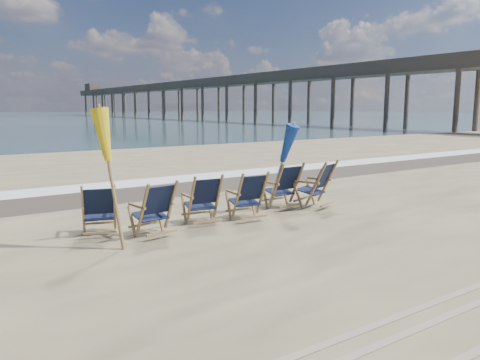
{
  "coord_description": "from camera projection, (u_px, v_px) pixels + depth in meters",
  "views": [
    {
      "loc": [
        -5.03,
        -5.28,
        2.3
      ],
      "look_at": [
        0.0,
        2.2,
        0.9
      ],
      "focal_mm": 35.0,
      "sensor_mm": 36.0,
      "label": 1
    }
  ],
  "objects": [
    {
      "name": "beach_chair_4",
      "position": [
        297.0,
        185.0,
        10.78
      ],
      "size": [
        0.71,
        0.79,
        1.08
      ],
      "primitive_type": null,
      "rotation": [
        0.0,
        0.0,
        3.16
      ],
      "color": "black",
      "rests_on": "ground"
    },
    {
      "name": "umbrella_yellow",
      "position": [
        111.0,
        141.0,
        7.49
      ],
      "size": [
        0.3,
        0.3,
        2.3
      ],
      "color": "olive",
      "rests_on": "ground"
    },
    {
      "name": "surf_foam",
      "position": [
        129.0,
        184.0,
        14.26
      ],
      "size": [
        200.0,
        1.4,
        0.01
      ],
      "primitive_type": "cube",
      "color": "silver",
      "rests_on": "ground"
    },
    {
      "name": "fishing_pier",
      "position": [
        195.0,
        95.0,
        88.36
      ],
      "size": [
        4.4,
        140.0,
        9.3
      ],
      "primitive_type": null,
      "color": "#50453A",
      "rests_on": "ground"
    },
    {
      "name": "beach_chair_2",
      "position": [
        218.0,
        198.0,
        9.3
      ],
      "size": [
        0.73,
        0.8,
        1.02
      ],
      "primitive_type": null,
      "rotation": [
        0.0,
        0.0,
        3.04
      ],
      "color": "black",
      "rests_on": "ground"
    },
    {
      "name": "wet_sand_strip",
      "position": [
        148.0,
        191.0,
        13.03
      ],
      "size": [
        200.0,
        2.6,
        0.0
      ],
      "primitive_type": "cube",
      "color": "#42362A",
      "rests_on": "ground"
    },
    {
      "name": "beach_chair_3",
      "position": [
        263.0,
        195.0,
        9.64
      ],
      "size": [
        0.73,
        0.8,
        1.04
      ],
      "primitive_type": null,
      "rotation": [
        0.0,
        0.0,
        3.05
      ],
      "color": "black",
      "rests_on": "ground"
    },
    {
      "name": "beach_chair_5",
      "position": [
        328.0,
        183.0,
        10.95
      ],
      "size": [
        0.95,
        1.01,
        1.12
      ],
      "primitive_type": null,
      "rotation": [
        0.0,
        0.0,
        3.5
      ],
      "color": "black",
      "rests_on": "ground"
    },
    {
      "name": "umbrella_blue",
      "position": [
        280.0,
        144.0,
        10.35
      ],
      "size": [
        0.3,
        0.3,
        2.01
      ],
      "color": "#A5A5AD",
      "rests_on": "ground"
    },
    {
      "name": "beach_chair_1",
      "position": [
        171.0,
        207.0,
        8.47
      ],
      "size": [
        0.75,
        0.82,
        1.03
      ],
      "primitive_type": null,
      "rotation": [
        0.0,
        0.0,
        3.27
      ],
      "color": "black",
      "rests_on": "ground"
    },
    {
      "name": "beach_chair_0",
      "position": [
        115.0,
        209.0,
        8.44
      ],
      "size": [
        0.8,
        0.85,
        0.97
      ],
      "primitive_type": null,
      "rotation": [
        0.0,
        0.0,
        2.85
      ],
      "color": "black",
      "rests_on": "ground"
    }
  ]
}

